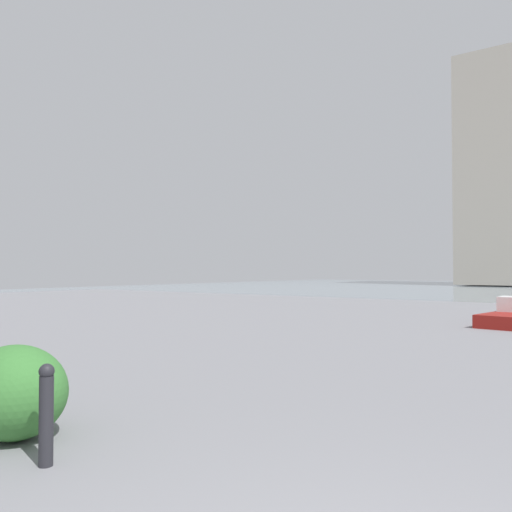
# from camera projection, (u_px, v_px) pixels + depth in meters

# --- Properties ---
(bollard_near) EXTENTS (0.13, 0.13, 0.86)m
(bollard_near) POSITION_uv_depth(u_px,v_px,m) (46.00, 413.00, 4.43)
(bollard_near) COLOR #232328
(bollard_near) RESTS_ON ground
(shrub_wide) EXTENTS (1.08, 0.97, 0.92)m
(shrub_wide) POSITION_uv_depth(u_px,v_px,m) (14.00, 392.00, 5.12)
(shrub_wide) COLOR #387533
(shrub_wide) RESTS_ON ground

